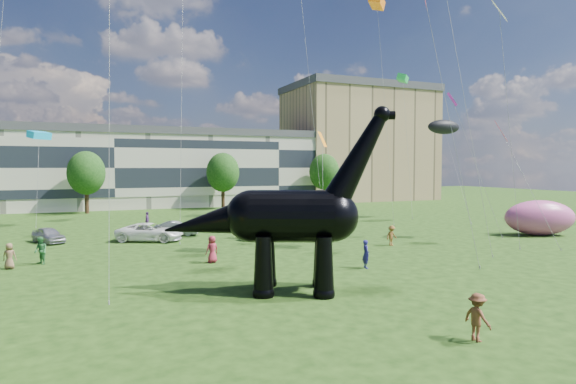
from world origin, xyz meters
name	(u,v)px	position (x,y,z in m)	size (l,w,h in m)	color
ground	(342,297)	(0.00, 0.00, 0.00)	(220.00, 220.00, 0.00)	#16330C
terrace_row	(113,171)	(-8.00, 62.00, 6.00)	(78.00, 11.00, 12.00)	beige
apartment_block	(358,146)	(40.00, 65.00, 11.00)	(28.00, 18.00, 22.00)	tan
tree_mid_left	(86,169)	(-12.00, 53.00, 6.29)	(5.20, 5.20, 9.44)	#382314
tree_mid_right	(223,169)	(8.00, 53.00, 6.29)	(5.20, 5.20, 9.44)	#382314
tree_far_right	(324,169)	(26.00, 53.00, 6.29)	(5.20, 5.20, 9.44)	#382314
dinosaur_sculpture	(284,219)	(-2.26, 2.29, 3.86)	(12.08, 6.88, 10.23)	black
car_silver	(48,235)	(-15.13, 25.41, 0.69)	(1.63, 4.06, 1.38)	#B6B5BA
car_grey	(176,229)	(-4.00, 25.65, 0.68)	(1.45, 4.15, 1.37)	gray
car_white	(150,232)	(-6.79, 22.99, 0.81)	(2.70, 5.85, 1.63)	white
car_dark	(260,229)	(3.08, 21.25, 0.83)	(2.33, 5.72, 1.66)	#595960
gazebo_near	(303,206)	(11.77, 30.52, 2.01)	(5.27, 5.27, 2.87)	silver
gazebo_far	(331,207)	(15.31, 30.26, 1.83)	(4.87, 4.87, 2.61)	silver
inflatable_pink	(540,218)	(28.73, 12.20, 1.71)	(6.85, 3.42, 3.42)	#DA549E
visitors	(243,240)	(-0.74, 14.51, 0.91)	(49.55, 45.54, 1.89)	brown
kites	(254,0)	(4.93, 28.44, 24.50)	(66.74, 48.61, 30.09)	#D6410E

